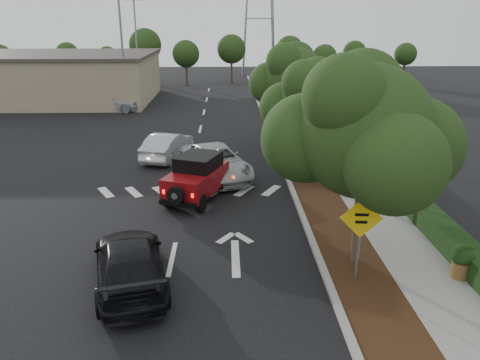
{
  "coord_description": "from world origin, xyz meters",
  "views": [
    {
      "loc": [
        1.74,
        -13.12,
        7.2
      ],
      "look_at": [
        2.24,
        3.0,
        1.56
      ],
      "focal_mm": 35.0,
      "sensor_mm": 36.0,
      "label": 1
    }
  ],
  "objects_px": {
    "red_jeep": "(198,177)",
    "speed_hump_sign": "(360,228)",
    "silver_suv_ahead": "(215,162)",
    "black_suv_oncoming": "(130,263)"
  },
  "relations": [
    {
      "from": "red_jeep",
      "to": "speed_hump_sign",
      "type": "distance_m",
      "value": 8.38
    },
    {
      "from": "red_jeep",
      "to": "speed_hump_sign",
      "type": "xyz_separation_m",
      "value": [
        4.83,
        -6.8,
        0.77
      ]
    },
    {
      "from": "red_jeep",
      "to": "silver_suv_ahead",
      "type": "xyz_separation_m",
      "value": [
        0.67,
        2.77,
        -0.22
      ]
    },
    {
      "from": "black_suv_oncoming",
      "to": "speed_hump_sign",
      "type": "distance_m",
      "value": 6.48
    },
    {
      "from": "red_jeep",
      "to": "silver_suv_ahead",
      "type": "relative_size",
      "value": 0.73
    },
    {
      "from": "silver_suv_ahead",
      "to": "red_jeep",
      "type": "bearing_deg",
      "value": -122.45
    },
    {
      "from": "speed_hump_sign",
      "to": "black_suv_oncoming",
      "type": "bearing_deg",
      "value": -175.88
    },
    {
      "from": "black_suv_oncoming",
      "to": "speed_hump_sign",
      "type": "xyz_separation_m",
      "value": [
        6.4,
        -0.16,
        1.04
      ]
    },
    {
      "from": "red_jeep",
      "to": "silver_suv_ahead",
      "type": "bearing_deg",
      "value": 98.09
    },
    {
      "from": "red_jeep",
      "to": "silver_suv_ahead",
      "type": "height_order",
      "value": "red_jeep"
    }
  ]
}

